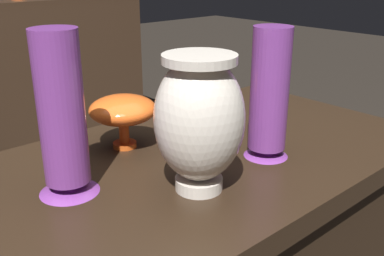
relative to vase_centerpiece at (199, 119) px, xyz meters
The scene contains 4 objects.
vase_centerpiece is the anchor object (origin of this frame).
vase_tall_behind 0.22m from the vase_centerpiece, ahead, with size 0.10×0.10×0.29m.
vase_left_accent 0.25m from the vase_centerpiece, 141.32° to the left, with size 0.11×0.11×0.31m.
vase_right_accent 0.28m from the vase_centerpiece, 88.18° to the left, with size 0.16×0.16×0.13m.
Camera 1 is at (-0.60, -0.70, 1.22)m, focal length 41.95 mm.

